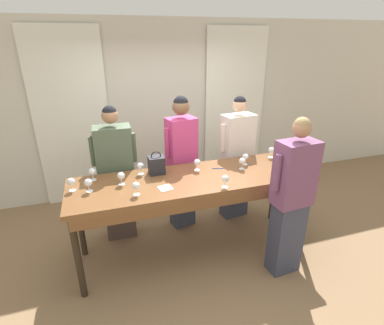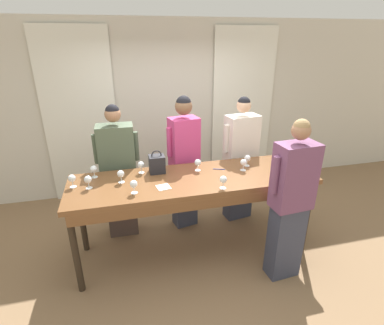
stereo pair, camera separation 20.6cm
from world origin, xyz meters
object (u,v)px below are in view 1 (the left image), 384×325
(wine_glass_center_right, at_px, (71,182))
(guest_pink_top, at_px, (182,162))
(wine_glass_front_mid, at_px, (88,183))
(wine_glass_center_left, at_px, (92,172))
(tasting_bar, at_px, (195,185))
(wine_bottle, at_px, (284,167))
(wine_glass_front_left, at_px, (136,186))
(wine_glass_back_right, at_px, (197,163))
(host_pouring, at_px, (291,200))
(wine_glass_near_host, at_px, (225,179))
(guest_olive_jacket, at_px, (116,175))
(wine_glass_front_right, at_px, (242,161))
(wine_glass_back_left, at_px, (245,157))
(wine_glass_back_mid, at_px, (121,176))
(handbag, at_px, (156,165))
(guest_cream_sweater, at_px, (236,159))
(wine_glass_by_bottle, at_px, (271,151))
(wine_glass_center_mid, at_px, (140,166))

(wine_glass_center_right, relative_size, guest_pink_top, 0.08)
(wine_glass_front_mid, bearing_deg, wine_glass_center_left, 80.87)
(tasting_bar, height_order, wine_glass_center_left, wine_glass_center_left)
(wine_bottle, distance_m, wine_glass_front_left, 1.69)
(wine_glass_back_right, height_order, host_pouring, host_pouring)
(tasting_bar, bearing_deg, wine_glass_near_host, -53.08)
(wine_bottle, distance_m, guest_pink_top, 1.33)
(wine_glass_center_right, distance_m, guest_olive_jacket, 0.75)
(wine_glass_front_right, xyz_separation_m, host_pouring, (0.25, -0.68, -0.20))
(guest_olive_jacket, bearing_deg, tasting_bar, -37.41)
(wine_bottle, bearing_deg, wine_glass_center_right, 171.39)
(wine_glass_back_right, relative_size, host_pouring, 0.08)
(wine_glass_back_left, bearing_deg, wine_glass_back_mid, -176.70)
(wine_glass_near_host, distance_m, guest_olive_jacket, 1.45)
(wine_bottle, distance_m, wine_glass_front_right, 0.49)
(wine_glass_center_right, distance_m, wine_glass_near_host, 1.61)
(handbag, distance_m, guest_cream_sweater, 1.30)
(wine_bottle, relative_size, wine_glass_front_left, 2.12)
(wine_bottle, relative_size, wine_glass_back_right, 2.12)
(wine_glass_back_left, bearing_deg, wine_glass_front_right, -130.82)
(handbag, relative_size, wine_glass_front_left, 1.94)
(wine_glass_center_right, relative_size, wine_glass_by_bottle, 1.00)
(wine_bottle, relative_size, guest_olive_jacket, 0.17)
(tasting_bar, distance_m, handbag, 0.51)
(wine_glass_front_left, distance_m, wine_glass_back_right, 0.87)
(wine_glass_back_mid, height_order, wine_glass_near_host, same)
(handbag, bearing_deg, tasting_bar, -34.55)
(wine_glass_back_right, bearing_deg, wine_glass_back_mid, -173.56)
(wine_glass_back_left, height_order, wine_glass_near_host, same)
(tasting_bar, distance_m, wine_glass_center_mid, 0.67)
(wine_glass_back_mid, xyz_separation_m, guest_olive_jacket, (-0.03, 0.54, -0.23))
(wine_bottle, relative_size, wine_glass_center_mid, 2.12)
(wine_glass_center_right, relative_size, guest_olive_jacket, 0.08)
(wine_bottle, relative_size, wine_glass_front_right, 2.12)
(wine_glass_center_mid, relative_size, wine_glass_near_host, 1.00)
(wine_glass_front_left, xyz_separation_m, guest_pink_top, (0.71, 0.83, -0.16))
(tasting_bar, bearing_deg, wine_bottle, -13.68)
(wine_glass_near_host, xyz_separation_m, guest_cream_sweater, (0.60, 0.95, -0.21))
(wine_glass_front_mid, distance_m, wine_glass_back_left, 1.88)
(tasting_bar, xyz_separation_m, wine_glass_center_mid, (-0.57, 0.30, 0.19))
(wine_glass_back_mid, distance_m, wine_glass_by_bottle, 1.99)
(wine_glass_back_right, distance_m, guest_cream_sweater, 0.89)
(wine_glass_by_bottle, relative_size, guest_pink_top, 0.08)
(tasting_bar, xyz_separation_m, wine_glass_back_left, (0.73, 0.19, 0.19))
(wine_glass_center_left, relative_size, wine_glass_by_bottle, 1.00)
(wine_bottle, relative_size, wine_glass_back_mid, 2.12)
(wine_glass_by_bottle, bearing_deg, host_pouring, -107.85)
(handbag, height_order, guest_cream_sweater, guest_cream_sweater)
(wine_glass_center_right, bearing_deg, wine_bottle, -8.61)
(wine_glass_back_mid, bearing_deg, wine_glass_front_right, -1.09)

